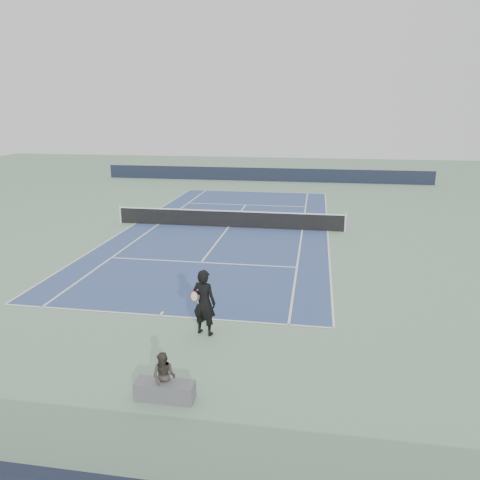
% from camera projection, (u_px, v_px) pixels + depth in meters
% --- Properties ---
extents(ground, '(80.00, 80.00, 0.00)m').
position_uv_depth(ground, '(229.00, 227.00, 26.27)').
color(ground, gray).
extents(court_surface, '(10.97, 23.77, 0.01)m').
position_uv_depth(court_surface, '(229.00, 227.00, 26.27)').
color(court_surface, '#344A7C').
rests_on(court_surface, ground).
extents(tennis_net, '(12.90, 0.10, 1.07)m').
position_uv_depth(tennis_net, '(229.00, 218.00, 26.14)').
color(tennis_net, silver).
rests_on(tennis_net, ground).
extents(windscreen_far, '(30.00, 0.25, 1.20)m').
position_uv_depth(windscreen_far, '(264.00, 175.00, 43.11)').
color(windscreen_far, black).
rests_on(windscreen_far, ground).
extents(tennis_player, '(0.89, 0.72, 1.99)m').
position_uv_depth(tennis_player, '(204.00, 302.00, 13.54)').
color(tennis_player, black).
rests_on(tennis_player, ground).
extents(tennis_ball, '(0.06, 0.06, 0.06)m').
position_uv_depth(tennis_ball, '(218.00, 345.00, 13.04)').
color(tennis_ball, '#CED62B').
rests_on(tennis_ball, ground).
extents(spectator_bench, '(1.38, 0.50, 1.17)m').
position_uv_depth(spectator_bench, '(164.00, 383.00, 10.57)').
color(spectator_bench, '#5C5B61').
rests_on(spectator_bench, ground).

